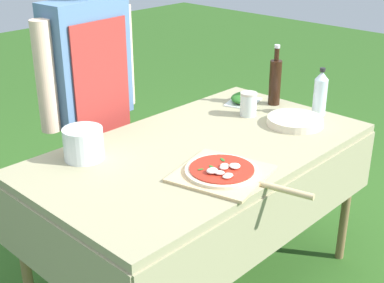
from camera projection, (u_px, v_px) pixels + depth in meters
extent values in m
cube|color=gray|center=(201.00, 150.00, 2.27)|extent=(1.48, 0.83, 0.04)
cube|color=gray|center=(281.00, 218.00, 2.07)|extent=(1.48, 0.01, 0.28)
cube|color=gray|center=(138.00, 155.00, 2.60)|extent=(1.48, 0.01, 0.28)
cube|color=gray|center=(54.00, 257.00, 1.84)|extent=(0.01, 0.83, 0.28)
cube|color=gray|center=(297.00, 135.00, 2.83)|extent=(0.01, 0.83, 0.28)
cylinder|color=olive|center=(347.00, 198.00, 2.65)|extent=(0.04, 0.04, 0.71)
cylinder|color=olive|center=(24.00, 257.00, 2.20)|extent=(0.04, 0.04, 0.71)
cylinder|color=olive|center=(235.00, 155.00, 3.10)|extent=(0.04, 0.04, 0.71)
cylinder|color=#4C4C51|center=(108.00, 180.00, 2.79)|extent=(0.11, 0.11, 0.75)
cylinder|color=#4C4C51|center=(86.00, 190.00, 2.68)|extent=(0.11, 0.11, 0.75)
cube|color=#4C7099|center=(87.00, 61.00, 2.47)|extent=(0.42, 0.20, 0.56)
cube|color=#9E2D28|center=(104.00, 108.00, 2.50)|extent=(0.32, 0.03, 0.81)
cylinder|color=beige|center=(124.00, 56.00, 2.65)|extent=(0.09, 0.09, 0.50)
cylinder|color=beige|center=(46.00, 77.00, 2.31)|extent=(0.09, 0.09, 0.50)
cube|color=#D1B27F|center=(222.00, 174.00, 2.02)|extent=(0.39, 0.39, 0.01)
cylinder|color=#D1B27F|center=(287.00, 190.00, 1.90)|extent=(0.07, 0.20, 0.02)
cylinder|color=beige|center=(222.00, 171.00, 2.02)|extent=(0.28, 0.28, 0.01)
cylinder|color=#B22819|center=(222.00, 169.00, 2.01)|extent=(0.25, 0.25, 0.00)
ellipsoid|color=white|center=(224.00, 167.00, 2.00)|extent=(0.04, 0.03, 0.01)
ellipsoid|color=white|center=(224.00, 165.00, 2.02)|extent=(0.04, 0.04, 0.01)
ellipsoid|color=white|center=(220.00, 173.00, 1.96)|extent=(0.05, 0.05, 0.01)
ellipsoid|color=white|center=(235.00, 166.00, 2.01)|extent=(0.06, 0.06, 0.01)
ellipsoid|color=white|center=(229.00, 175.00, 1.94)|extent=(0.04, 0.04, 0.01)
ellipsoid|color=white|center=(233.00, 166.00, 2.01)|extent=(0.05, 0.05, 0.02)
ellipsoid|color=white|center=(227.00, 177.00, 1.94)|extent=(0.04, 0.04, 0.01)
ellipsoid|color=white|center=(212.00, 171.00, 1.97)|extent=(0.05, 0.04, 0.02)
ellipsoid|color=#286B23|center=(201.00, 169.00, 2.00)|extent=(0.03, 0.02, 0.00)
ellipsoid|color=#286B23|center=(212.00, 167.00, 2.02)|extent=(0.02, 0.03, 0.00)
ellipsoid|color=#286B23|center=(222.00, 160.00, 2.07)|extent=(0.03, 0.03, 0.00)
cylinder|color=black|center=(275.00, 83.00, 2.71)|extent=(0.06, 0.06, 0.23)
cylinder|color=black|center=(277.00, 54.00, 2.65)|extent=(0.02, 0.02, 0.06)
cylinder|color=silver|center=(277.00, 46.00, 2.64)|extent=(0.03, 0.03, 0.02)
cylinder|color=silver|center=(320.00, 97.00, 2.58)|extent=(0.07, 0.07, 0.18)
cone|color=silver|center=(322.00, 76.00, 2.54)|extent=(0.07, 0.07, 0.04)
cylinder|color=#232326|center=(323.00, 70.00, 2.53)|extent=(0.03, 0.03, 0.02)
cube|color=silver|center=(243.00, 102.00, 2.78)|extent=(0.23, 0.20, 0.01)
ellipsoid|color=#286B23|center=(243.00, 98.00, 2.77)|extent=(0.20, 0.17, 0.04)
cylinder|color=silver|center=(83.00, 144.00, 2.13)|extent=(0.16, 0.16, 0.13)
cylinder|color=beige|center=(295.00, 124.00, 2.49)|extent=(0.26, 0.26, 0.00)
cylinder|color=beige|center=(295.00, 123.00, 2.49)|extent=(0.26, 0.26, 0.00)
cylinder|color=beige|center=(295.00, 122.00, 2.49)|extent=(0.26, 0.26, 0.00)
cylinder|color=beige|center=(295.00, 121.00, 2.49)|extent=(0.26, 0.26, 0.00)
cylinder|color=beige|center=(295.00, 120.00, 2.49)|extent=(0.26, 0.26, 0.00)
cylinder|color=beige|center=(295.00, 119.00, 2.48)|extent=(0.26, 0.26, 0.00)
cylinder|color=beige|center=(295.00, 118.00, 2.48)|extent=(0.26, 0.26, 0.00)
cylinder|color=silver|center=(248.00, 105.00, 2.58)|extent=(0.08, 0.08, 0.11)
cylinder|color=#B22819|center=(248.00, 108.00, 2.59)|extent=(0.07, 0.07, 0.07)
cylinder|color=#B7B2A3|center=(249.00, 94.00, 2.56)|extent=(0.08, 0.08, 0.01)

